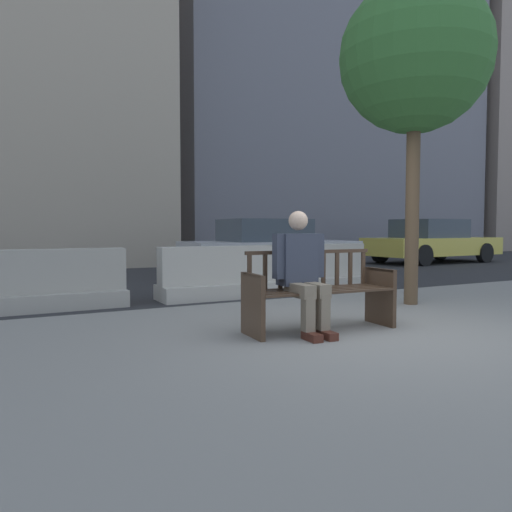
{
  "coord_description": "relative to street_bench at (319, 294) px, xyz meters",
  "views": [
    {
      "loc": [
        -3.81,
        -4.12,
        1.13
      ],
      "look_at": [
        -0.6,
        1.85,
        0.75
      ],
      "focal_mm": 35.0,
      "sensor_mm": 36.0,
      "label": 1
    }
  ],
  "objects": [
    {
      "name": "seated_person",
      "position": [
        -0.26,
        -0.04,
        0.29
      ],
      "size": [
        0.59,
        0.74,
        1.31
      ],
      "color": "#383D4C",
      "rests_on": "ground"
    },
    {
      "name": "car_sedan_mid",
      "position": [
        2.67,
        5.81,
        0.27
      ],
      "size": [
        4.18,
        2.04,
        1.34
      ],
      "color": "#B7B7BC",
      "rests_on": "ground"
    },
    {
      "name": "street_asphalt",
      "position": [
        0.6,
        8.33,
        -0.39
      ],
      "size": [
        120.0,
        12.0,
        0.01
      ],
      "primitive_type": "cube",
      "color": "#28282B",
      "rests_on": "ground"
    },
    {
      "name": "jersey_barrier_left",
      "position": [
        -2.46,
        2.9,
        -0.06
      ],
      "size": [
        2.01,
        0.7,
        0.84
      ],
      "color": "#9E998E",
      "rests_on": "ground"
    },
    {
      "name": "street_tree",
      "position": [
        2.31,
        0.91,
        3.19
      ],
      "size": [
        2.19,
        2.19,
        4.7
      ],
      "color": "brown",
      "rests_on": "ground"
    },
    {
      "name": "ground_plane",
      "position": [
        0.6,
        -0.37,
        -0.4
      ],
      "size": [
        200.0,
        200.0,
        0.0
      ],
      "primitive_type": "plane",
      "color": "gray"
    },
    {
      "name": "jersey_barrier_centre",
      "position": [
        0.06,
        2.82,
        -0.06
      ],
      "size": [
        2.01,
        0.7,
        0.84
      ],
      "color": "#ADA89E",
      "rests_on": "ground"
    },
    {
      "name": "street_bench",
      "position": [
        0.0,
        0.0,
        0.0
      ],
      "size": [
        1.72,
        0.63,
        0.88
      ],
      "color": "#473323",
      "rests_on": "ground"
    },
    {
      "name": "car_taxi_near",
      "position": [
        9.53,
        7.09,
        0.29
      ],
      "size": [
        4.72,
        2.11,
        1.41
      ],
      "color": "#DBC64C",
      "rests_on": "ground"
    },
    {
      "name": "building_centre_right",
      "position": [
        10.34,
        16.14,
        11.13
      ],
      "size": [
        14.73,
        9.56,
        23.04
      ],
      "color": "slate",
      "rests_on": "ground"
    },
    {
      "name": "jersey_barrier_right",
      "position": [
        2.01,
        2.91,
        -0.06
      ],
      "size": [
        2.02,
        0.74,
        0.84
      ],
      "color": "#ADA89E",
      "rests_on": "ground"
    }
  ]
}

